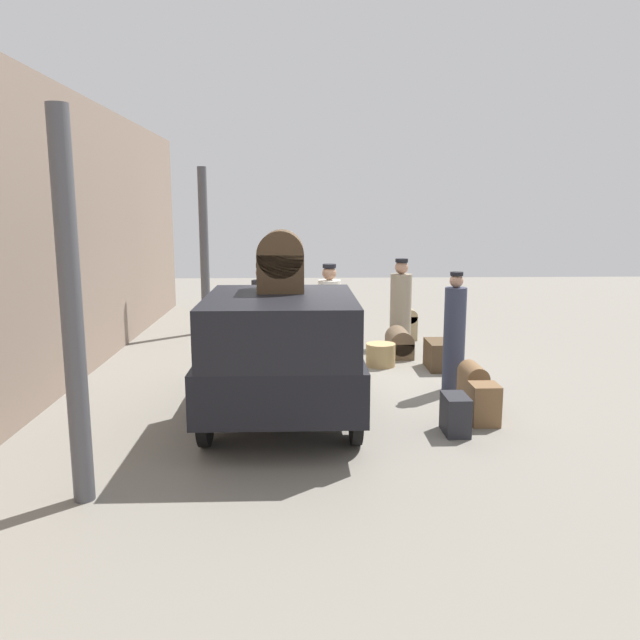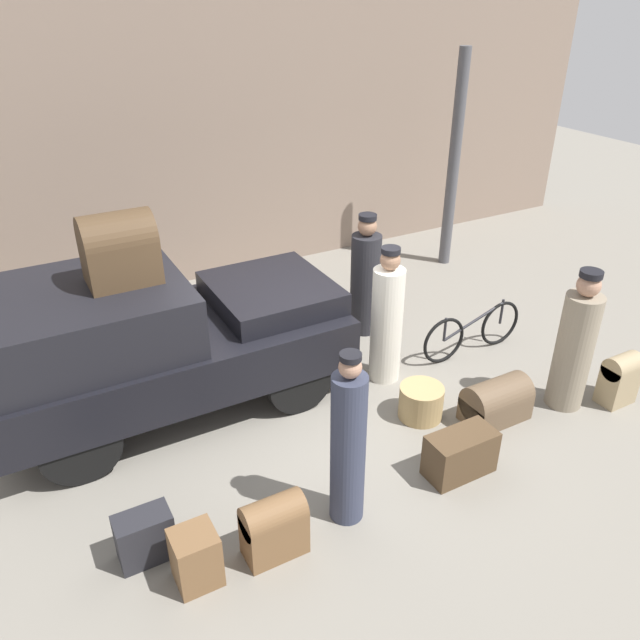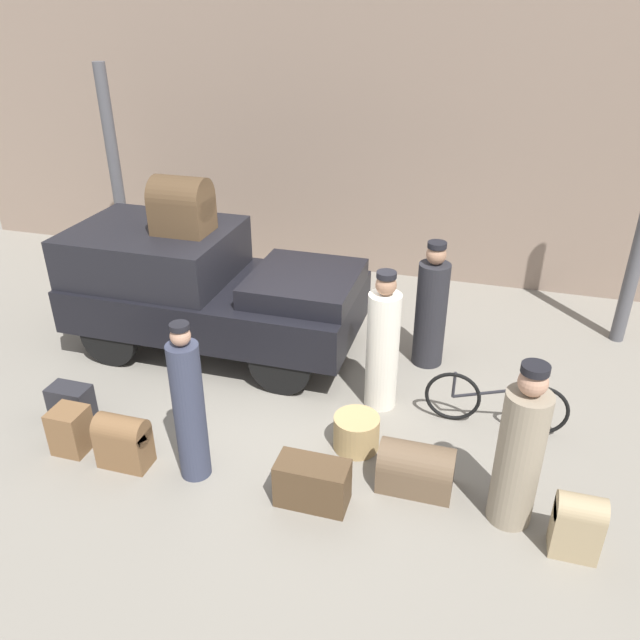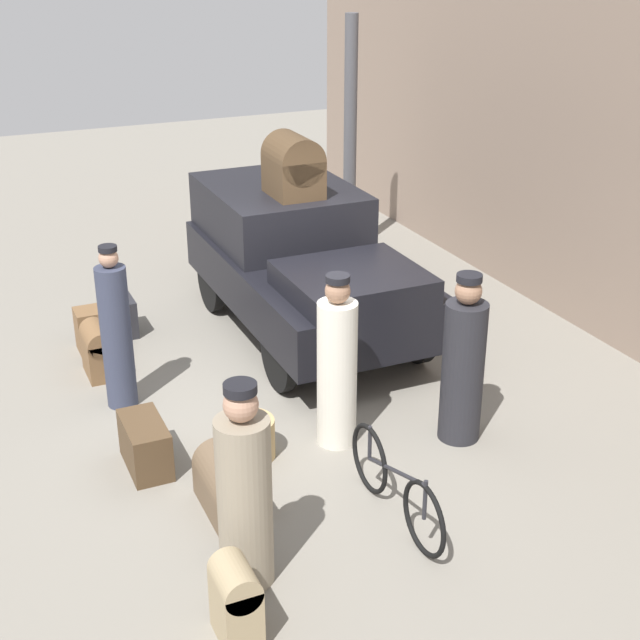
# 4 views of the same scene
# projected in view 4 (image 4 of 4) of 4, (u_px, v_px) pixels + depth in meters

# --- Properties ---
(ground_plane) EXTENTS (30.00, 30.00, 0.00)m
(ground_plane) POSITION_uv_depth(u_px,v_px,m) (296.00, 396.00, 9.73)
(ground_plane) COLOR gray
(station_building_facade) EXTENTS (16.00, 0.15, 4.50)m
(station_building_facade) POSITION_uv_depth(u_px,v_px,m) (617.00, 156.00, 10.34)
(station_building_facade) COLOR gray
(station_building_facade) RESTS_ON ground
(canopy_pillar_left) EXTENTS (0.19, 0.19, 3.58)m
(canopy_pillar_left) POSITION_uv_depth(u_px,v_px,m) (350.00, 139.00, 13.31)
(canopy_pillar_left) COLOR #4C4C51
(canopy_pillar_left) RESTS_ON ground
(truck) EXTENTS (3.93, 1.89, 1.69)m
(truck) POSITION_uv_depth(u_px,v_px,m) (300.00, 258.00, 11.01)
(truck) COLOR black
(truck) RESTS_ON ground
(bicycle) EXTENTS (1.62, 0.04, 0.69)m
(bicycle) POSITION_uv_depth(u_px,v_px,m) (395.00, 486.00, 7.58)
(bicycle) COLOR black
(bicycle) RESTS_ON ground
(wicker_basket) EXTENTS (0.51, 0.51, 0.40)m
(wicker_basket) POSITION_uv_depth(u_px,v_px,m) (249.00, 438.00, 8.55)
(wicker_basket) COLOR tan
(wicker_basket) RESTS_ON ground
(porter_lifting_near_truck) EXTENTS (0.39, 0.39, 1.77)m
(porter_lifting_near_truck) POSITION_uv_depth(u_px,v_px,m) (337.00, 368.00, 8.55)
(porter_lifting_near_truck) COLOR silver
(porter_lifting_near_truck) RESTS_ON ground
(porter_with_bicycle) EXTENTS (0.42, 0.42, 1.73)m
(porter_with_bicycle) POSITION_uv_depth(u_px,v_px,m) (244.00, 495.00, 6.69)
(porter_with_bicycle) COLOR gray
(porter_with_bicycle) RESTS_ON ground
(conductor_in_dark_uniform) EXTENTS (0.32, 0.32, 1.79)m
(conductor_in_dark_uniform) POSITION_uv_depth(u_px,v_px,m) (116.00, 333.00, 9.24)
(conductor_in_dark_uniform) COLOR #33384C
(conductor_in_dark_uniform) RESTS_ON ground
(porter_carrying_trunk) EXTENTS (0.42, 0.42, 1.75)m
(porter_carrying_trunk) POSITION_uv_depth(u_px,v_px,m) (463.00, 366.00, 8.64)
(porter_carrying_trunk) COLOR #232328
(porter_carrying_trunk) RESTS_ON ground
(trunk_wicker_pale) EXTENTS (0.48, 0.29, 0.47)m
(trunk_wicker_pale) POSITION_uv_depth(u_px,v_px,m) (123.00, 316.00, 11.12)
(trunk_wicker_pale) COLOR #232328
(trunk_wicker_pale) RESTS_ON ground
(trunk_barrel_dark) EXTENTS (0.42, 0.28, 0.65)m
(trunk_barrel_dark) POSITION_uv_depth(u_px,v_px,m) (236.00, 599.00, 6.30)
(trunk_barrel_dark) COLOR #9E8966
(trunk_barrel_dark) RESTS_ON ground
(suitcase_tan_flat) EXTENTS (0.76, 0.44, 0.51)m
(suitcase_tan_flat) POSITION_uv_depth(u_px,v_px,m) (229.00, 486.00, 7.76)
(suitcase_tan_flat) COLOR brown
(suitcase_tan_flat) RESTS_ON ground
(trunk_umber_medium) EXTENTS (0.72, 0.36, 0.48)m
(trunk_umber_medium) POSITION_uv_depth(u_px,v_px,m) (145.00, 445.00, 8.36)
(trunk_umber_medium) COLOR #4C3823
(trunk_umber_medium) RESTS_ON ground
(trunk_large_brown) EXTENTS (0.37, 0.35, 0.52)m
(trunk_large_brown) POSITION_uv_depth(u_px,v_px,m) (91.00, 330.00, 10.69)
(trunk_large_brown) COLOR brown
(trunk_large_brown) RESTS_ON ground
(suitcase_black_upright) EXTENTS (0.55, 0.31, 0.61)m
(suitcase_black_upright) POSITION_uv_depth(u_px,v_px,m) (98.00, 349.00, 10.07)
(suitcase_black_upright) COLOR brown
(suitcase_black_upright) RESTS_ON ground
(trunk_on_truck_roof) EXTENTS (0.72, 0.56, 0.75)m
(trunk_on_truck_roof) POSITION_uv_depth(u_px,v_px,m) (293.00, 166.00, 10.72)
(trunk_on_truck_roof) COLOR #4C3823
(trunk_on_truck_roof) RESTS_ON truck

